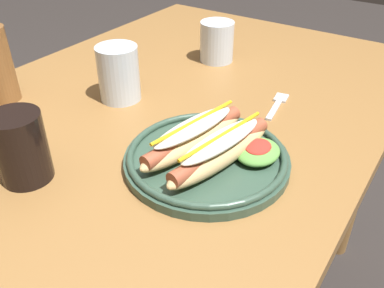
% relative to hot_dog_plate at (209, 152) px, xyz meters
% --- Properties ---
extents(dining_table, '(1.41, 0.85, 0.74)m').
position_rel_hot_dog_plate_xyz_m(dining_table, '(0.06, 0.19, -0.12)').
color(dining_table, olive).
rests_on(dining_table, ground_plane).
extents(hot_dog_plate, '(0.28, 0.28, 0.08)m').
position_rel_hot_dog_plate_xyz_m(hot_dog_plate, '(0.00, 0.00, 0.00)').
color(hot_dog_plate, '#334C3D').
rests_on(hot_dog_plate, dining_table).
extents(fork, '(0.12, 0.04, 0.00)m').
position_rel_hot_dog_plate_xyz_m(fork, '(0.26, -0.01, -0.02)').
color(fork, silver).
rests_on(fork, dining_table).
extents(soda_cup, '(0.08, 0.08, 0.12)m').
position_rel_hot_dog_plate_xyz_m(soda_cup, '(-0.19, 0.23, 0.03)').
color(soda_cup, black).
rests_on(soda_cup, dining_table).
extents(water_cup, '(0.09, 0.09, 0.12)m').
position_rel_hot_dog_plate_xyz_m(water_cup, '(0.10, 0.29, 0.03)').
color(water_cup, silver).
rests_on(water_cup, dining_table).
extents(extra_cup, '(0.09, 0.09, 0.10)m').
position_rel_hot_dog_plate_xyz_m(extra_cup, '(0.40, 0.22, 0.02)').
color(extra_cup, silver).
rests_on(extra_cup, dining_table).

